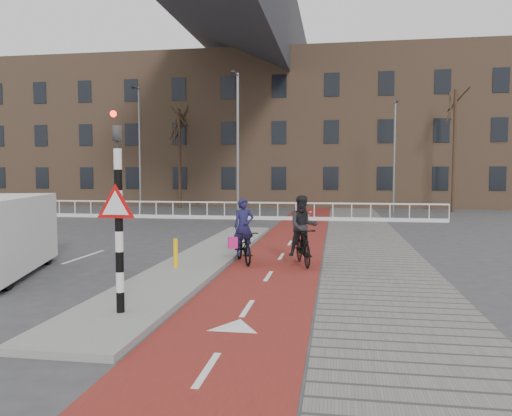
# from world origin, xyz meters

# --- Properties ---
(ground) EXTENTS (120.00, 120.00, 0.00)m
(ground) POSITION_xyz_m (0.00, 0.00, 0.00)
(ground) COLOR #38383A
(ground) RESTS_ON ground
(bike_lane) EXTENTS (2.50, 60.00, 0.01)m
(bike_lane) POSITION_xyz_m (1.50, 10.00, 0.01)
(bike_lane) COLOR maroon
(bike_lane) RESTS_ON ground
(sidewalk) EXTENTS (3.00, 60.00, 0.01)m
(sidewalk) POSITION_xyz_m (4.30, 10.00, 0.01)
(sidewalk) COLOR slate
(sidewalk) RESTS_ON ground
(curb_island) EXTENTS (1.80, 16.00, 0.12)m
(curb_island) POSITION_xyz_m (-0.70, 4.00, 0.06)
(curb_island) COLOR gray
(curb_island) RESTS_ON ground
(traffic_signal) EXTENTS (0.80, 0.80, 3.68)m
(traffic_signal) POSITION_xyz_m (-0.60, -2.02, 1.99)
(traffic_signal) COLOR black
(traffic_signal) RESTS_ON curb_island
(bollard) EXTENTS (0.12, 0.12, 0.75)m
(bollard) POSITION_xyz_m (-0.97, 2.20, 0.50)
(bollard) COLOR yellow
(bollard) RESTS_ON curb_island
(cyclist_near) EXTENTS (1.25, 1.86, 1.85)m
(cyclist_near) POSITION_xyz_m (0.55, 3.76, 0.63)
(cyclist_near) COLOR black
(cyclist_near) RESTS_ON bike_lane
(cyclist_far) EXTENTS (0.97, 1.88, 1.95)m
(cyclist_far) POSITION_xyz_m (2.26, 3.63, 0.82)
(cyclist_far) COLOR black
(cyclist_far) RESTS_ON bike_lane
(railing) EXTENTS (28.00, 0.10, 0.99)m
(railing) POSITION_xyz_m (-5.00, 17.00, 0.31)
(railing) COLOR silver
(railing) RESTS_ON ground
(townhouse_row) EXTENTS (46.00, 10.00, 15.90)m
(townhouse_row) POSITION_xyz_m (-3.00, 32.00, 7.81)
(townhouse_row) COLOR #7F6047
(townhouse_row) RESTS_ON ground
(tree_mid) EXTENTS (0.23, 0.23, 7.24)m
(tree_mid) POSITION_xyz_m (-8.25, 25.39, 3.62)
(tree_mid) COLOR black
(tree_mid) RESTS_ON ground
(tree_right) EXTENTS (0.21, 0.21, 8.00)m
(tree_right) POSITION_xyz_m (10.78, 24.24, 4.00)
(tree_right) COLOR black
(tree_right) RESTS_ON ground
(streetlight_near) EXTENTS (0.12, 0.12, 7.38)m
(streetlight_near) POSITION_xyz_m (-1.58, 13.73, 3.69)
(streetlight_near) COLOR slate
(streetlight_near) RESTS_ON ground
(streetlight_left) EXTENTS (0.12, 0.12, 8.23)m
(streetlight_left) POSITION_xyz_m (-9.83, 21.65, 4.12)
(streetlight_left) COLOR slate
(streetlight_left) RESTS_ON ground
(streetlight_right) EXTENTS (0.12, 0.12, 7.08)m
(streetlight_right) POSITION_xyz_m (6.78, 22.39, 3.54)
(streetlight_right) COLOR slate
(streetlight_right) RESTS_ON ground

